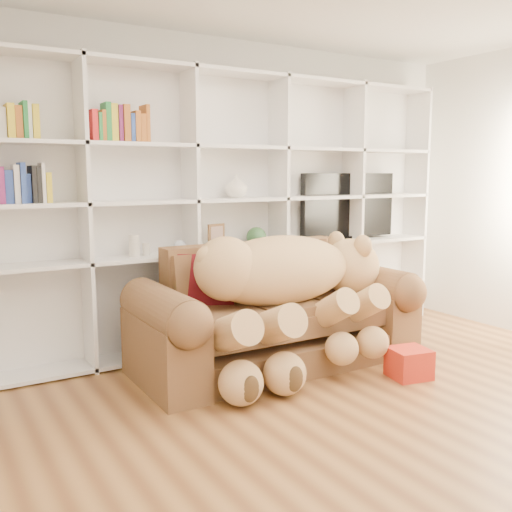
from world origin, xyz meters
TOP-DOWN VIEW (x-y plane):
  - floor at (0.00, 0.00)m, footprint 5.00×5.00m
  - wall_back at (0.00, 2.50)m, footprint 5.00×0.02m
  - bookshelf at (-0.24, 2.36)m, footprint 4.43×0.35m
  - sofa at (-0.01, 1.66)m, footprint 2.27×0.98m
  - teddy_bear at (-0.01, 1.47)m, footprint 1.83×0.97m
  - throw_pillow at (-0.54, 1.82)m, footprint 0.48×0.39m
  - gift_box at (0.68, 0.86)m, footprint 0.32×0.31m
  - tv at (1.32, 2.35)m, footprint 1.12×0.18m
  - picture_frame at (-0.20, 2.30)m, footprint 0.18×0.06m
  - green_vase at (0.21, 2.30)m, footprint 0.18×0.18m
  - figurine_tall at (-0.94, 2.30)m, footprint 0.10×0.10m
  - figurine_short at (-0.84, 2.30)m, footprint 0.06×0.06m
  - snow_globe at (-0.54, 2.30)m, footprint 0.10×0.10m
  - shelf_vase at (0.00, 2.30)m, footprint 0.21×0.21m

SIDE VIEW (x-z plane):
  - floor at x=0.00m, z-range 0.00..0.00m
  - gift_box at x=0.68m, z-range 0.00..0.22m
  - sofa at x=-0.01m, z-range -0.12..0.84m
  - teddy_bear at x=-0.01m, z-range 0.15..1.21m
  - throw_pillow at x=-0.54m, z-range 0.47..0.92m
  - figurine_short at x=-0.84m, z-range 0.86..0.97m
  - snow_globe at x=-0.54m, z-range 0.87..0.97m
  - figurine_tall at x=-0.94m, z-range 0.86..1.04m
  - green_vase at x=0.21m, z-range 0.86..1.05m
  - picture_frame at x=-0.20m, z-range 0.88..1.09m
  - tv at x=1.32m, z-range 0.86..1.52m
  - bookshelf at x=-0.24m, z-range 0.11..2.51m
  - wall_back at x=0.00m, z-range 0.00..2.70m
  - shelf_vase at x=0.00m, z-range 1.31..1.52m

